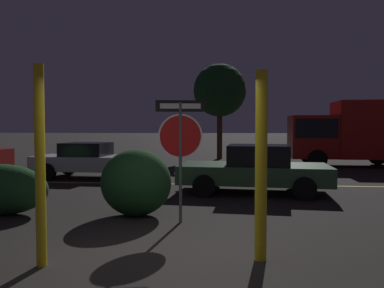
{
  "coord_description": "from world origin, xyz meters",
  "views": [
    {
      "loc": [
        0.9,
        -5.02,
        1.83
      ],
      "look_at": [
        0.13,
        3.57,
        1.46
      ],
      "focal_mm": 35.0,
      "sensor_mm": 36.0,
      "label": 1
    }
  ],
  "objects": [
    {
      "name": "hedge_bush_1",
      "position": [
        -3.82,
        2.42,
        0.53
      ],
      "size": [
        2.06,
        0.97,
        1.07
      ],
      "primitive_type": "ellipsoid",
      "color": "#1E4C23",
      "rests_on": "ground_plane"
    },
    {
      "name": "road_center_stripe",
      "position": [
        0.0,
        7.03,
        0.0
      ],
      "size": [
        43.81,
        0.12,
        0.01
      ],
      "primitive_type": "cube",
      "color": "gold",
      "rests_on": "ground_plane"
    },
    {
      "name": "tree_0",
      "position": [
        0.54,
        17.22,
        4.03
      ],
      "size": [
        3.12,
        3.12,
        5.62
      ],
      "color": "#422D1E",
      "rests_on": "ground_plane"
    },
    {
      "name": "yellow_pole_left",
      "position": [
        -1.52,
        -0.33,
        1.33
      ],
      "size": [
        0.13,
        0.13,
        2.66
      ],
      "primitive_type": "cylinder",
      "color": "yellow",
      "rests_on": "ground_plane"
    },
    {
      "name": "passing_car_3",
      "position": [
        1.72,
        5.63,
        0.68
      ],
      "size": [
        4.35,
        2.31,
        1.35
      ],
      "rotation": [
        0.0,
        0.0,
        1.49
      ],
      "color": "#335B38",
      "rests_on": "ground_plane"
    },
    {
      "name": "delivery_truck",
      "position": [
        6.78,
        13.39,
        1.63
      ],
      "size": [
        5.6,
        2.52,
        3.09
      ],
      "rotation": [
        0.0,
        0.0,
        1.54
      ],
      "color": "maroon",
      "rests_on": "ground_plane"
    },
    {
      "name": "hedge_bush_2",
      "position": [
        -0.95,
        2.57,
        0.69
      ],
      "size": [
        1.48,
        1.16,
        1.39
      ],
      "primitive_type": "ellipsoid",
      "color": "#19421E",
      "rests_on": "ground_plane"
    },
    {
      "name": "yellow_pole_right",
      "position": [
        1.39,
        0.16,
        1.31
      ],
      "size": [
        0.17,
        0.17,
        2.62
      ],
      "primitive_type": "cylinder",
      "color": "yellow",
      "rests_on": "ground_plane"
    },
    {
      "name": "stop_sign",
      "position": [
        0.04,
        2.11,
        1.68
      ],
      "size": [
        0.94,
        0.18,
        2.36
      ],
      "rotation": [
        0.0,
        0.0,
        0.17
      ],
      "color": "#4C4C51",
      "rests_on": "ground_plane"
    },
    {
      "name": "ground_plane",
      "position": [
        0.0,
        0.0,
        0.0
      ],
      "size": [
        260.0,
        260.0,
        0.0
      ],
      "primitive_type": "plane",
      "color": "black"
    },
    {
      "name": "passing_car_2",
      "position": [
        -4.09,
        8.26,
        0.65
      ],
      "size": [
        4.07,
        1.96,
        1.29
      ],
      "rotation": [
        0.0,
        0.0,
        -1.62
      ],
      "color": "silver",
      "rests_on": "ground_plane"
    }
  ]
}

